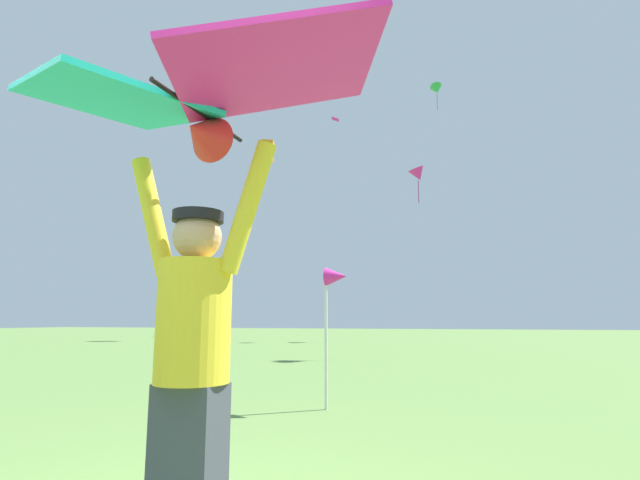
# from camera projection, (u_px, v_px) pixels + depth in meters

# --- Properties ---
(kite_flyer_person) EXTENTS (0.81, 0.36, 1.92)m
(kite_flyer_person) POSITION_uv_depth(u_px,v_px,m) (192.00, 357.00, 2.23)
(kite_flyer_person) COLOR #424751
(kite_flyer_person) RESTS_ON ground
(held_stunt_kite) EXTENTS (2.03, 1.11, 0.42)m
(held_stunt_kite) POSITION_uv_depth(u_px,v_px,m) (192.00, 97.00, 2.35)
(held_stunt_kite) COLOR black
(distant_kite_orange_overhead_distant) EXTENTS (0.97, 1.05, 1.34)m
(distant_kite_orange_overhead_distant) POSITION_uv_depth(u_px,v_px,m) (267.00, 151.00, 30.26)
(distant_kite_orange_overhead_distant) COLOR orange
(distant_kite_magenta_low_right) EXTENTS (0.83, 0.86, 0.37)m
(distant_kite_magenta_low_right) POSITION_uv_depth(u_px,v_px,m) (335.00, 119.00, 39.84)
(distant_kite_magenta_low_right) COLOR #DB2393
(distant_kite_magenta_low_left) EXTENTS (1.24, 1.26, 2.27)m
(distant_kite_magenta_low_left) POSITION_uv_depth(u_px,v_px,m) (418.00, 174.00, 28.05)
(distant_kite_magenta_low_left) COLOR #DB2393
(distant_kite_green_high_left) EXTENTS (0.97, 0.99, 1.76)m
(distant_kite_green_high_left) POSITION_uv_depth(u_px,v_px,m) (437.00, 90.00, 30.18)
(distant_kite_green_high_left) COLOR green
(marker_flag) EXTENTS (0.30, 0.24, 1.78)m
(marker_flag) POSITION_uv_depth(u_px,v_px,m) (335.00, 285.00, 6.29)
(marker_flag) COLOR silver
(marker_flag) RESTS_ON ground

